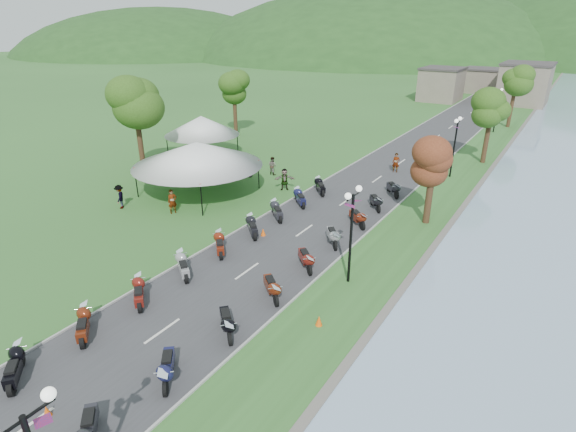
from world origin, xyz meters
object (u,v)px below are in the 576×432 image
Objects in this scene: vendor_tent_main at (198,168)px; pedestrian_a at (174,213)px; pedestrian_c at (122,208)px; pedestrian_b at (272,174)px.

vendor_tent_main is 3.81× the size of pedestrian_a.
pedestrian_b is at bearing 118.83° from pedestrian_c.
pedestrian_b is (2.23, 6.72, -2.00)m from vendor_tent_main.
pedestrian_b is at bearing 20.18° from pedestrian_a.
vendor_tent_main is 3.80× the size of pedestrian_c.
pedestrian_c is at bearing -114.98° from vendor_tent_main.
pedestrian_b is at bearing 71.61° from vendor_tent_main.
pedestrian_c is at bearing 77.78° from pedestrian_b.
pedestrian_b is 0.91× the size of pedestrian_c.
vendor_tent_main is 4.71m from pedestrian_a.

